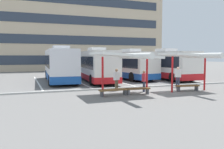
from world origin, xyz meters
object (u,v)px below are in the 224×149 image
(bench_0, at_px, (113,91))
(coach_bus_3, at_px, (158,65))
(waiting_passenger_1, at_px, (117,78))
(coach_bus_2, at_px, (124,65))
(coach_bus_0, at_px, (60,65))
(bench_1, at_px, (138,89))
(waiting_shelter_0, at_px, (127,56))
(waiting_shelter_1, at_px, (192,56))
(waiting_passenger_0, at_px, (178,75))
(bench_2, at_px, (187,87))
(coach_bus_1, at_px, (94,65))
(waiting_passenger_2, at_px, (144,80))

(bench_0, bearing_deg, coach_bus_3, 45.97)
(waiting_passenger_1, bearing_deg, coach_bus_2, 62.79)
(coach_bus_0, distance_m, bench_1, 11.04)
(waiting_shelter_0, distance_m, bench_1, 2.47)
(waiting_passenger_1, bearing_deg, bench_0, -117.23)
(waiting_shelter_1, bearing_deg, waiting_passenger_0, 75.34)
(coach_bus_3, distance_m, waiting_shelter_0, 13.65)
(coach_bus_0, height_order, coach_bus_3, coach_bus_0)
(coach_bus_2, distance_m, bench_2, 11.24)
(coach_bus_0, relative_size, waiting_shelter_1, 2.41)
(waiting_shelter_0, bearing_deg, waiting_shelter_1, -1.42)
(coach_bus_0, bearing_deg, coach_bus_3, -0.67)
(waiting_passenger_1, bearing_deg, coach_bus_0, 110.10)
(coach_bus_1, relative_size, bench_2, 6.50)
(waiting_passenger_2, bearing_deg, coach_bus_2, 73.85)
(waiting_shelter_0, bearing_deg, coach_bus_0, 105.48)
(coach_bus_3, height_order, bench_2, coach_bus_3)
(waiting_shelter_1, distance_m, waiting_passenger_1, 5.79)
(waiting_passenger_0, bearing_deg, waiting_shelter_0, -157.97)
(bench_0, xyz_separation_m, waiting_passenger_1, (1.02, 1.98, 0.64))
(waiting_passenger_0, bearing_deg, bench_1, -156.29)
(waiting_passenger_2, bearing_deg, coach_bus_1, 96.90)
(coach_bus_3, relative_size, bench_1, 7.09)
(waiting_shelter_1, relative_size, waiting_passenger_1, 2.58)
(coach_bus_1, relative_size, bench_0, 6.07)
(bench_2, xyz_separation_m, waiting_passenger_1, (-5.03, 1.95, 0.64))
(bench_0, height_order, waiting_passenger_1, waiting_passenger_1)
(coach_bus_2, relative_size, waiting_passenger_1, 6.39)
(waiting_passenger_1, height_order, waiting_passenger_2, waiting_passenger_1)
(coach_bus_0, relative_size, waiting_passenger_0, 6.06)
(coach_bus_3, distance_m, bench_1, 12.95)
(coach_bus_3, distance_m, waiting_shelter_1, 11.14)
(coach_bus_0, distance_m, coach_bus_3, 11.76)
(waiting_shelter_0, bearing_deg, coach_bus_3, 49.38)
(coach_bus_2, relative_size, waiting_shelter_1, 2.48)
(bench_0, bearing_deg, waiting_passenger_0, 17.50)
(coach_bus_0, bearing_deg, bench_1, -69.70)
(coach_bus_0, bearing_deg, waiting_shelter_1, -52.77)
(coach_bus_3, xyz_separation_m, bench_0, (-9.76, -10.10, -1.29))
(bench_2, height_order, waiting_passenger_1, waiting_passenger_1)
(coach_bus_1, distance_m, bench_2, 11.14)
(waiting_shelter_0, xyz_separation_m, waiting_passenger_0, (5.80, 2.35, -1.61))
(waiting_passenger_2, bearing_deg, waiting_shelter_0, -149.79)
(bench_1, bearing_deg, bench_2, 0.95)
(waiting_passenger_0, height_order, waiting_passenger_2, waiting_passenger_0)
(coach_bus_0, relative_size, bench_0, 5.23)
(coach_bus_2, distance_m, waiting_passenger_2, 10.79)
(bench_1, distance_m, waiting_shelter_1, 4.85)
(bench_0, height_order, bench_2, same)
(coach_bus_1, distance_m, bench_0, 10.39)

